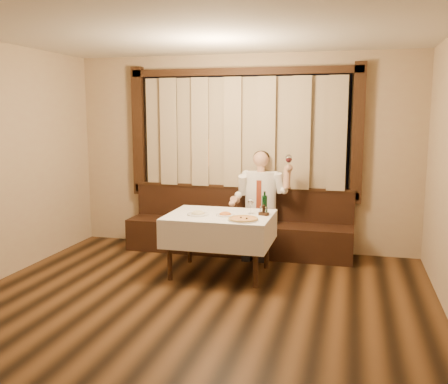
% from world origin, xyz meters
% --- Properties ---
extents(room, '(5.01, 6.01, 2.81)m').
position_xyz_m(room, '(-0.00, 0.97, 1.50)').
color(room, black).
rests_on(room, ground).
extents(banquette, '(3.20, 0.61, 0.94)m').
position_xyz_m(banquette, '(0.00, 2.72, 0.31)').
color(banquette, black).
rests_on(banquette, ground).
extents(dining_table, '(1.27, 0.97, 0.76)m').
position_xyz_m(dining_table, '(0.00, 1.70, 0.65)').
color(dining_table, black).
rests_on(dining_table, ground).
extents(pizza, '(0.36, 0.36, 0.04)m').
position_xyz_m(pizza, '(0.35, 1.43, 0.77)').
color(pizza, white).
rests_on(pizza, dining_table).
extents(pasta_red, '(0.23, 0.23, 0.08)m').
position_xyz_m(pasta_red, '(0.08, 1.64, 0.79)').
color(pasta_red, white).
rests_on(pasta_red, dining_table).
extents(pasta_cream, '(0.26, 0.26, 0.09)m').
position_xyz_m(pasta_cream, '(-0.25, 1.60, 0.79)').
color(pasta_cream, white).
rests_on(pasta_cream, dining_table).
extents(green_bottle, '(0.06, 0.06, 0.29)m').
position_xyz_m(green_bottle, '(0.53, 1.81, 0.88)').
color(green_bottle, '#0F491F').
rests_on(green_bottle, dining_table).
extents(table_wine_glass, '(0.07, 0.07, 0.19)m').
position_xyz_m(table_wine_glass, '(0.36, 1.83, 0.89)').
color(table_wine_glass, white).
rests_on(table_wine_glass, dining_table).
extents(cruet_caddy, '(0.13, 0.09, 0.13)m').
position_xyz_m(cruet_caddy, '(0.53, 1.77, 0.80)').
color(cruet_caddy, black).
rests_on(cruet_caddy, dining_table).
extents(seated_man, '(0.81, 0.61, 1.46)m').
position_xyz_m(seated_man, '(0.32, 2.63, 0.84)').
color(seated_man, black).
rests_on(seated_man, ground).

